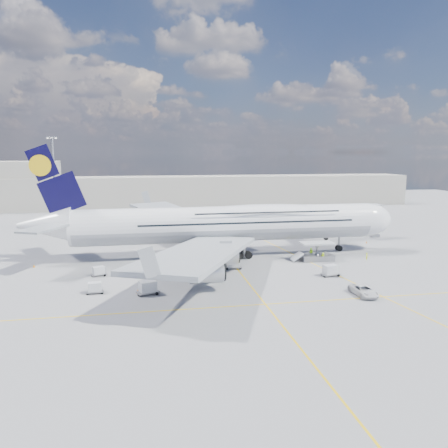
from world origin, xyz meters
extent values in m
plane|color=gray|center=(0.00, 0.00, 0.00)|extent=(300.00, 300.00, 0.00)
cube|color=yellow|center=(0.00, 0.00, 0.01)|extent=(0.25, 220.00, 0.01)
cube|color=yellow|center=(0.00, -20.00, 0.01)|extent=(120.00, 0.25, 0.01)
cube|color=yellow|center=(14.00, 10.00, 0.01)|extent=(14.16, 99.06, 0.01)
cylinder|color=white|center=(0.00, 10.00, 6.80)|extent=(62.00, 7.20, 7.20)
cylinder|color=#9EA0A5|center=(0.00, 10.00, 6.65)|extent=(60.76, 7.13, 7.13)
ellipsoid|color=white|center=(8.00, 10.00, 8.78)|extent=(36.00, 6.84, 3.76)
ellipsoid|color=white|center=(31.00, 10.00, 6.80)|extent=(11.52, 7.20, 7.20)
ellipsoid|color=black|center=(34.24, 10.00, 7.40)|extent=(3.84, 4.16, 1.44)
cone|color=white|center=(-35.50, 10.00, 7.60)|extent=(10.00, 6.84, 6.84)
cube|color=black|center=(-33.50, 10.00, 16.40)|extent=(11.02, 0.46, 14.61)
cylinder|color=yellow|center=(-35.60, 10.00, 18.90)|extent=(4.00, 0.60, 4.00)
cube|color=#999EA3|center=(-8.00, 30.00, 5.60)|extent=(25.49, 39.15, 3.35)
cube|color=#999EA3|center=(-8.00, -10.00, 5.60)|extent=(25.49, 39.15, 3.35)
cylinder|color=#B7BABF|center=(-3.00, 22.50, 3.20)|extent=(5.20, 3.50, 3.50)
cylinder|color=#B7BABF|center=(-7.50, 33.00, 3.20)|extent=(5.20, 3.50, 3.50)
cylinder|color=#B7BABF|center=(-3.00, -2.50, 3.20)|extent=(5.20, 3.50, 3.50)
cylinder|color=#B7BABF|center=(-7.50, -13.00, 3.20)|extent=(5.20, 3.50, 3.50)
cylinder|color=gray|center=(25.00, 10.00, 2.20)|extent=(0.44, 0.44, 3.80)
cylinder|color=black|center=(25.00, 10.00, 0.65)|extent=(1.30, 0.90, 1.30)
cylinder|color=gray|center=(0.00, 10.00, 2.20)|extent=(0.56, 0.56, 3.80)
cylinder|color=black|center=(0.00, 13.20, 0.75)|extent=(1.50, 0.90, 1.50)
cube|color=#B7B7BC|center=(25.00, 18.60, 7.10)|extent=(3.00, 10.00, 2.60)
cube|color=#B7B7BC|center=(33.00, 23.60, 7.10)|extent=(18.00, 3.00, 2.60)
cylinder|color=gray|center=(27.00, 21.60, 3.55)|extent=(0.80, 0.80, 7.10)
cylinder|color=black|center=(27.00, 21.60, 0.45)|extent=(0.90, 0.80, 0.90)
cylinder|color=gray|center=(41.00, 23.60, 3.55)|extent=(1.00, 1.00, 7.10)
cube|color=gray|center=(41.00, 23.60, 0.40)|extent=(2.00, 2.00, 0.80)
cylinder|color=#B7B7BC|center=(25.00, 14.80, 7.10)|extent=(3.60, 3.60, 2.80)
cube|color=silver|center=(17.00, 2.90, 3.50)|extent=(6.50, 3.20, 0.35)
cube|color=gray|center=(17.00, 2.90, 0.55)|extent=(6.50, 3.20, 1.10)
cube|color=gray|center=(17.00, 2.90, 2.05)|extent=(0.22, 1.99, 3.00)
cylinder|color=black|center=(14.40, 1.70, 0.35)|extent=(0.70, 0.30, 0.70)
cube|color=silver|center=(12.80, 2.90, 1.00)|extent=(2.16, 2.60, 1.60)
cylinder|color=gray|center=(-40.00, 45.00, 12.50)|extent=(0.70, 0.70, 25.00)
cube|color=gray|center=(-40.00, 45.00, 25.20)|extent=(3.00, 0.40, 0.60)
cube|color=#B2AD9E|center=(0.00, 95.00, 6.00)|extent=(180.00, 16.00, 12.00)
cube|color=#B2AD9E|center=(-70.00, 100.00, 9.00)|extent=(40.00, 22.00, 18.00)
cube|color=#193814|center=(40.00, 140.00, 4.00)|extent=(160.00, 6.00, 8.00)
cube|color=gray|center=(-24.37, -10.61, 0.32)|extent=(2.81, 1.66, 0.16)
cylinder|color=black|center=(-25.45, -11.15, 0.20)|extent=(0.40, 0.16, 0.40)
cylinder|color=black|center=(-23.29, -10.07, 0.20)|extent=(0.40, 0.16, 0.40)
cube|color=silver|center=(-24.37, -10.61, 1.04)|extent=(2.08, 1.51, 1.35)
cube|color=gray|center=(-16.05, -3.14, 0.31)|extent=(2.96, 2.24, 0.16)
cylinder|color=black|center=(-17.11, -3.66, 0.19)|extent=(0.39, 0.16, 0.39)
cylinder|color=black|center=(-15.00, -2.61, 0.19)|extent=(0.39, 0.16, 0.39)
cube|color=gray|center=(-16.37, -12.58, 0.38)|extent=(3.67, 2.74, 0.20)
cylinder|color=black|center=(-17.68, -13.24, 0.24)|extent=(0.48, 0.20, 0.48)
cylinder|color=black|center=(-15.06, -11.93, 0.24)|extent=(0.48, 0.20, 0.48)
cube|color=silver|center=(-16.37, -12.58, 1.26)|extent=(2.81, 2.35, 1.64)
cube|color=gray|center=(-24.73, -0.87, 0.30)|extent=(2.93, 2.26, 0.16)
cylinder|color=black|center=(-25.77, -1.39, 0.19)|extent=(0.38, 0.16, 0.38)
cylinder|color=black|center=(-23.68, -0.35, 0.19)|extent=(0.38, 0.16, 0.38)
cube|color=silver|center=(-24.73, -0.87, 1.00)|extent=(2.26, 1.92, 1.30)
cube|color=gray|center=(14.98, -8.22, 0.37)|extent=(3.40, 2.25, 0.19)
cylinder|color=black|center=(13.73, -8.84, 0.23)|extent=(0.46, 0.19, 0.46)
cylinder|color=black|center=(16.23, -7.59, 0.23)|extent=(0.46, 0.19, 0.46)
cube|color=silver|center=(14.98, -8.22, 1.20)|extent=(2.56, 1.99, 1.57)
cube|color=gray|center=(-0.71, -0.39, 0.37)|extent=(3.29, 1.99, 0.19)
cylinder|color=black|center=(-1.96, -1.02, 0.23)|extent=(0.46, 0.19, 0.46)
cylinder|color=black|center=(0.55, 0.24, 0.23)|extent=(0.46, 0.19, 0.46)
cube|color=silver|center=(-0.71, -0.39, 1.20)|extent=(2.45, 1.80, 1.57)
cube|color=silver|center=(-10.86, -0.49, 0.68)|extent=(2.81, 1.44, 1.27)
cube|color=black|center=(-10.86, -0.49, 1.46)|extent=(1.05, 1.23, 0.49)
cylinder|color=black|center=(-11.84, -1.02, 0.31)|extent=(0.62, 0.24, 0.62)
cylinder|color=black|center=(-9.89, 0.05, 0.31)|extent=(0.62, 0.24, 0.62)
cube|color=gray|center=(-2.52, 28.18, 1.15)|extent=(7.96, 5.19, 2.30)
cube|color=silver|center=(-3.32, 28.18, 3.33)|extent=(6.17, 4.61, 2.53)
cube|color=silver|center=(0.35, 28.18, 2.18)|extent=(2.86, 3.20, 1.84)
cube|color=black|center=(1.15, 28.18, 2.41)|extent=(0.96, 2.21, 1.03)
cylinder|color=black|center=(0.01, 26.86, 0.63)|extent=(1.26, 0.40, 1.26)
cylinder|color=black|center=(-5.05, 29.50, 0.63)|extent=(1.26, 0.40, 1.26)
cube|color=orange|center=(-3.32, 28.18, 2.53)|extent=(6.24, 4.69, 0.57)
cube|color=gray|center=(-10.80, 38.22, 0.90)|extent=(6.22, 3.89, 1.80)
cube|color=silver|center=(-11.43, 38.22, 2.60)|extent=(4.80, 3.49, 1.98)
cube|color=silver|center=(-8.56, 38.22, 1.71)|extent=(2.19, 2.47, 1.44)
cube|color=black|center=(-7.93, 38.22, 1.89)|extent=(0.70, 1.75, 0.81)
cylinder|color=black|center=(-8.82, 37.18, 0.49)|extent=(0.99, 0.31, 0.99)
cylinder|color=black|center=(-12.77, 39.25, 0.49)|extent=(0.99, 0.31, 0.99)
imported|color=silver|center=(15.58, -18.95, 0.78)|extent=(2.82, 5.72, 1.56)
imported|color=#F0FF1A|center=(27.02, 1.39, 0.75)|extent=(0.62, 0.65, 1.49)
imported|color=#91E418|center=(17.12, 6.19, 0.91)|extent=(1.07, 1.12, 1.82)
imported|color=#ADF519|center=(-5.62, 3.66, 0.85)|extent=(0.51, 1.04, 1.71)
imported|color=#CBFF1A|center=(17.79, 1.69, 0.91)|extent=(1.05, 1.03, 1.83)
imported|color=#CCFB1A|center=(-5.07, -3.51, 0.88)|extent=(1.24, 0.87, 1.75)
cone|color=orange|center=(35.08, 16.57, 0.25)|extent=(0.40, 0.40, 0.50)
cube|color=orange|center=(35.08, 16.57, 0.01)|extent=(0.34, 0.34, 0.03)
cone|color=orange|center=(-0.27, 16.95, 0.31)|extent=(0.49, 0.49, 0.62)
cube|color=orange|center=(-0.27, 16.95, 0.02)|extent=(0.42, 0.42, 0.03)
cone|color=orange|center=(-17.19, 27.29, 0.29)|extent=(0.46, 0.46, 0.59)
cube|color=orange|center=(-17.19, 27.29, 0.02)|extent=(0.40, 0.40, 0.03)
cone|color=orange|center=(-5.24, -5.39, 0.31)|extent=(0.49, 0.49, 0.63)
cube|color=orange|center=(-5.24, -5.39, 0.02)|extent=(0.43, 0.43, 0.03)
cone|color=orange|center=(-17.90, -11.76, 0.32)|extent=(0.50, 0.50, 0.63)
cube|color=orange|center=(-17.90, -11.76, 0.02)|extent=(0.43, 0.43, 0.03)
cone|color=orange|center=(-37.34, 7.34, 0.27)|extent=(0.43, 0.43, 0.54)
cube|color=orange|center=(-37.34, 7.34, 0.01)|extent=(0.37, 0.37, 0.03)
camera|label=1|loc=(-16.35, -77.30, 21.32)|focal=35.00mm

